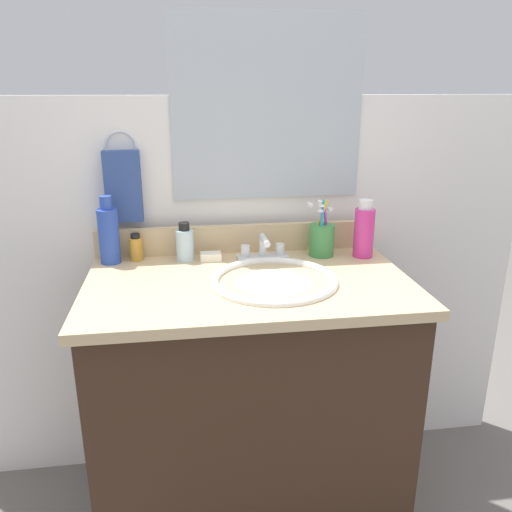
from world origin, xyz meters
TOP-DOWN VIEW (x-y plane):
  - ground_plane at (0.00, 0.00)m, footprint 6.00×6.00m
  - vanity_cabinet at (0.00, 0.00)m, footprint 0.87×0.50m
  - countertop at (0.00, 0.00)m, footprint 0.91×0.55m
  - backsplash at (0.00, 0.26)m, footprint 0.91×0.02m
  - back_wall at (0.00, 0.32)m, footprint 2.01×0.04m
  - mirror_panel at (0.10, 0.30)m, footprint 0.60×0.01m
  - towel_ring at (-0.35, 0.30)m, footprint 0.10×0.01m
  - hand_towel at (-0.35, 0.28)m, footprint 0.11×0.04m
  - sink_basin at (0.07, -0.02)m, footprint 0.35×0.35m
  - faucet at (0.07, 0.17)m, footprint 0.16×0.10m
  - bottle_oil_amber at (-0.32, 0.22)m, footprint 0.04×0.04m
  - bottle_soap_pink at (0.39, 0.16)m, footprint 0.06×0.06m
  - bottle_shampoo_blue at (-0.40, 0.21)m, footprint 0.06×0.06m
  - bottle_gel_clear at (-0.17, 0.20)m, footprint 0.05×0.05m
  - cup_green at (0.26, 0.19)m, footprint 0.09×0.08m
  - soap_bar at (-0.09, 0.19)m, footprint 0.06×0.04m

SIDE VIEW (x-z plane):
  - ground_plane at x=0.00m, z-range 0.00..0.00m
  - vanity_cabinet at x=0.00m, z-range 0.00..0.78m
  - back_wall at x=0.00m, z-range 0.00..1.30m
  - sink_basin at x=0.07m, z-range 0.73..0.84m
  - countertop at x=0.00m, z-range 0.78..0.81m
  - soap_bar at x=-0.09m, z-range 0.81..0.83m
  - faucet at x=0.07m, z-range 0.80..0.88m
  - bottle_oil_amber at x=-0.32m, z-range 0.81..0.89m
  - backsplash at x=0.00m, z-range 0.81..0.90m
  - bottle_gel_clear at x=-0.17m, z-range 0.80..0.92m
  - cup_green at x=0.26m, z-range 0.78..0.96m
  - bottle_soap_pink at x=0.39m, z-range 0.80..0.99m
  - bottle_shampoo_blue at x=-0.40m, z-range 0.80..1.01m
  - hand_towel at x=-0.35m, z-range 0.92..1.14m
  - towel_ring at x=-0.35m, z-range 1.10..1.20m
  - mirror_panel at x=0.10m, z-range 0.98..1.54m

